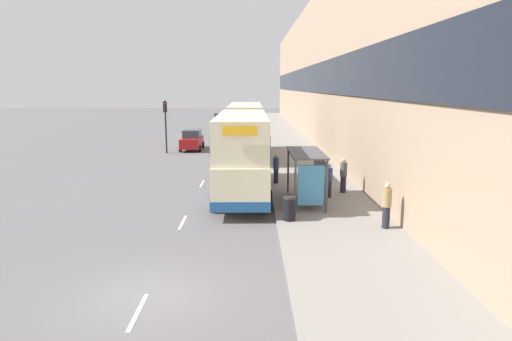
{
  "coord_description": "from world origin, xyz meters",
  "views": [
    {
      "loc": [
        2.93,
        -11.93,
        5.75
      ],
      "look_at": [
        3.26,
        18.07,
        0.17
      ],
      "focal_mm": 32.0,
      "sensor_mm": 36.0,
      "label": 1
    }
  ],
  "objects_px": {
    "pedestrian_at_shelter": "(325,186)",
    "pedestrian_1": "(387,205)",
    "bus_shelter": "(310,168)",
    "car_1": "(192,140)",
    "double_decker_bus_ahead": "(245,130)",
    "litter_bin": "(289,208)",
    "car_0": "(220,119)",
    "pedestrian_4": "(329,180)",
    "traffic_light_far_kerb": "(165,118)",
    "pedestrian_2": "(343,175)",
    "pedestrian_3": "(276,168)",
    "double_decker_bus_near": "(242,153)"
  },
  "relations": [
    {
      "from": "pedestrian_at_shelter",
      "to": "pedestrian_1",
      "type": "xyz_separation_m",
      "value": [
        1.84,
        -3.78,
        0.04
      ]
    },
    {
      "from": "bus_shelter",
      "to": "car_1",
      "type": "height_order",
      "value": "bus_shelter"
    },
    {
      "from": "bus_shelter",
      "to": "double_decker_bus_ahead",
      "type": "height_order",
      "value": "double_decker_bus_ahead"
    },
    {
      "from": "bus_shelter",
      "to": "litter_bin",
      "type": "relative_size",
      "value": 4.0
    },
    {
      "from": "car_0",
      "to": "pedestrian_at_shelter",
      "type": "relative_size",
      "value": 2.16
    },
    {
      "from": "car_0",
      "to": "car_1",
      "type": "relative_size",
      "value": 0.89
    },
    {
      "from": "pedestrian_at_shelter",
      "to": "pedestrian_4",
      "type": "xyz_separation_m",
      "value": [
        0.43,
        1.41,
        -0.03
      ]
    },
    {
      "from": "car_1",
      "to": "litter_bin",
      "type": "relative_size",
      "value": 4.12
    },
    {
      "from": "car_1",
      "to": "pedestrian_4",
      "type": "distance_m",
      "value": 20.97
    },
    {
      "from": "car_1",
      "to": "pedestrian_1",
      "type": "distance_m",
      "value": 26.26
    },
    {
      "from": "pedestrian_1",
      "to": "traffic_light_far_kerb",
      "type": "xyz_separation_m",
      "value": [
        -12.73,
        21.75,
        1.98
      ]
    },
    {
      "from": "car_1",
      "to": "traffic_light_far_kerb",
      "type": "bearing_deg",
      "value": 48.58
    },
    {
      "from": "pedestrian_2",
      "to": "traffic_light_far_kerb",
      "type": "height_order",
      "value": "traffic_light_far_kerb"
    },
    {
      "from": "litter_bin",
      "to": "traffic_light_far_kerb",
      "type": "distance_m",
      "value": 22.62
    },
    {
      "from": "bus_shelter",
      "to": "pedestrian_1",
      "type": "xyz_separation_m",
      "value": [
        2.55,
        -3.91,
        -0.79
      ]
    },
    {
      "from": "car_0",
      "to": "pedestrian_4",
      "type": "xyz_separation_m",
      "value": [
        8.55,
        -45.2,
        0.14
      ]
    },
    {
      "from": "traffic_light_far_kerb",
      "to": "car_1",
      "type": "bearing_deg",
      "value": 48.58
    },
    {
      "from": "double_decker_bus_ahead",
      "to": "car_1",
      "type": "xyz_separation_m",
      "value": [
        -4.95,
        4.81,
        -1.39
      ]
    },
    {
      "from": "pedestrian_4",
      "to": "litter_bin",
      "type": "xyz_separation_m",
      "value": [
        -2.36,
        -4.07,
        -0.35
      ]
    },
    {
      "from": "pedestrian_3",
      "to": "pedestrian_4",
      "type": "distance_m",
      "value": 4.26
    },
    {
      "from": "pedestrian_at_shelter",
      "to": "pedestrian_4",
      "type": "relative_size",
      "value": 1.03
    },
    {
      "from": "car_0",
      "to": "pedestrian_4",
      "type": "relative_size",
      "value": 2.24
    },
    {
      "from": "pedestrian_3",
      "to": "pedestrian_4",
      "type": "xyz_separation_m",
      "value": [
        2.52,
        -3.44,
        -0.0
      ]
    },
    {
      "from": "pedestrian_1",
      "to": "pedestrian_4",
      "type": "bearing_deg",
      "value": 105.3
    },
    {
      "from": "traffic_light_far_kerb",
      "to": "bus_shelter",
      "type": "bearing_deg",
      "value": -60.32
    },
    {
      "from": "pedestrian_1",
      "to": "pedestrian_2",
      "type": "distance_m",
      "value": 6.22
    },
    {
      "from": "pedestrian_at_shelter",
      "to": "pedestrian_2",
      "type": "bearing_deg",
      "value": 60.7
    },
    {
      "from": "pedestrian_at_shelter",
      "to": "traffic_light_far_kerb",
      "type": "distance_m",
      "value": 21.11
    },
    {
      "from": "double_decker_bus_near",
      "to": "pedestrian_at_shelter",
      "type": "height_order",
      "value": "double_decker_bus_near"
    },
    {
      "from": "bus_shelter",
      "to": "traffic_light_far_kerb",
      "type": "relative_size",
      "value": 0.92
    },
    {
      "from": "car_1",
      "to": "traffic_light_far_kerb",
      "type": "relative_size",
      "value": 0.95
    },
    {
      "from": "litter_bin",
      "to": "double_decker_bus_near",
      "type": "bearing_deg",
      "value": 112.14
    },
    {
      "from": "car_1",
      "to": "traffic_light_far_kerb",
      "type": "xyz_separation_m",
      "value": [
        -1.94,
        -2.19,
        2.18
      ]
    },
    {
      "from": "bus_shelter",
      "to": "pedestrian_3",
      "type": "bearing_deg",
      "value": 106.33
    },
    {
      "from": "pedestrian_at_shelter",
      "to": "car_1",
      "type": "bearing_deg",
      "value": 113.92
    },
    {
      "from": "litter_bin",
      "to": "bus_shelter",
      "type": "bearing_deg",
      "value": 66.37
    },
    {
      "from": "pedestrian_2",
      "to": "pedestrian_4",
      "type": "height_order",
      "value": "pedestrian_2"
    },
    {
      "from": "pedestrian_1",
      "to": "litter_bin",
      "type": "bearing_deg",
      "value": 163.59
    },
    {
      "from": "double_decker_bus_ahead",
      "to": "pedestrian_2",
      "type": "bearing_deg",
      "value": -67.48
    },
    {
      "from": "double_decker_bus_near",
      "to": "pedestrian_1",
      "type": "relative_size",
      "value": 5.59
    },
    {
      "from": "car_0",
      "to": "litter_bin",
      "type": "height_order",
      "value": "car_0"
    },
    {
      "from": "car_0",
      "to": "litter_bin",
      "type": "relative_size",
      "value": 3.65
    },
    {
      "from": "double_decker_bus_near",
      "to": "litter_bin",
      "type": "bearing_deg",
      "value": -67.86
    },
    {
      "from": "pedestrian_3",
      "to": "pedestrian_4",
      "type": "bearing_deg",
      "value": -53.79
    },
    {
      "from": "bus_shelter",
      "to": "pedestrian_2",
      "type": "relative_size",
      "value": 2.26
    },
    {
      "from": "pedestrian_at_shelter",
      "to": "litter_bin",
      "type": "height_order",
      "value": "pedestrian_at_shelter"
    },
    {
      "from": "pedestrian_3",
      "to": "litter_bin",
      "type": "distance_m",
      "value": 7.52
    },
    {
      "from": "litter_bin",
      "to": "pedestrian_1",
      "type": "bearing_deg",
      "value": -16.41
    },
    {
      "from": "double_decker_bus_ahead",
      "to": "pedestrian_3",
      "type": "distance_m",
      "value": 10.76
    },
    {
      "from": "bus_shelter",
      "to": "pedestrian_1",
      "type": "height_order",
      "value": "bus_shelter"
    }
  ]
}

